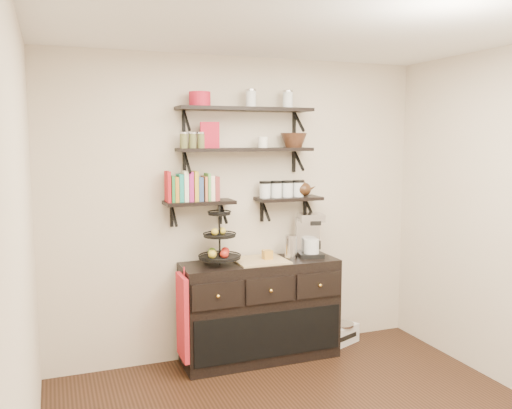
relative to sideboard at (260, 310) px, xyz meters
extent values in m
cube|color=white|center=(-0.10, -1.51, 2.25)|extent=(3.50, 3.50, 0.02)
cube|color=beige|center=(-0.10, 0.24, 0.90)|extent=(3.50, 0.02, 2.70)
cube|color=beige|center=(-1.85, -1.51, 0.90)|extent=(0.02, 3.50, 2.70)
cube|color=black|center=(-0.10, 0.10, 1.78)|extent=(1.20, 0.27, 0.03)
cube|color=black|center=(-0.62, 0.22, 1.67)|extent=(0.02, 0.03, 0.20)
cube|color=black|center=(0.42, 0.22, 1.67)|extent=(0.02, 0.03, 0.20)
cube|color=black|center=(-0.10, 0.10, 1.43)|extent=(1.20, 0.27, 0.03)
cube|color=black|center=(-0.62, 0.22, 1.32)|extent=(0.02, 0.03, 0.20)
cube|color=black|center=(0.42, 0.22, 1.32)|extent=(0.02, 0.03, 0.20)
cube|color=black|center=(-0.52, 0.11, 0.98)|extent=(0.60, 0.25, 0.03)
cube|color=black|center=(-0.74, 0.22, 0.87)|extent=(0.02, 0.03, 0.20)
cube|color=black|center=(-0.30, 0.22, 0.87)|extent=(0.03, 0.03, 0.20)
cube|color=black|center=(0.32, 0.11, 0.98)|extent=(0.60, 0.25, 0.03)
cube|color=black|center=(0.10, 0.22, 0.87)|extent=(0.03, 0.03, 0.20)
cube|color=black|center=(0.54, 0.22, 0.87)|extent=(0.02, 0.03, 0.20)
cube|color=#A9171E|center=(-0.78, 0.12, 1.10)|extent=(0.02, 0.15, 0.20)
cube|color=#227434|center=(-0.74, 0.12, 1.12)|extent=(0.03, 0.15, 0.24)
cube|color=#BA7420|center=(-0.70, 0.12, 1.10)|extent=(0.04, 0.15, 0.21)
cube|color=#1B8A7D|center=(-0.67, 0.12, 1.12)|extent=(0.03, 0.15, 0.25)
cube|color=#F8F0CC|center=(-0.63, 0.12, 1.11)|extent=(0.03, 0.15, 0.22)
cube|color=#A91D6F|center=(-0.59, 0.12, 1.13)|extent=(0.04, 0.15, 0.26)
cube|color=gold|center=(-0.56, 0.12, 1.11)|extent=(0.03, 0.15, 0.23)
cube|color=#324C81|center=(-0.52, 0.12, 1.10)|extent=(0.03, 0.15, 0.20)
cube|color=#B8653D|center=(-0.48, 0.12, 1.12)|extent=(0.04, 0.15, 0.24)
cube|color=#52A04E|center=(-0.44, 0.12, 1.10)|extent=(0.03, 0.15, 0.21)
cube|color=#FCDAC0|center=(-0.40, 0.12, 1.12)|extent=(0.03, 0.15, 0.25)
cube|color=maroon|center=(-0.37, 0.12, 1.11)|extent=(0.02, 0.15, 0.22)
cylinder|color=silver|center=(0.09, 0.12, 1.06)|extent=(0.10, 0.10, 0.13)
cylinder|color=silver|center=(0.20, 0.12, 1.06)|extent=(0.10, 0.10, 0.13)
cylinder|color=silver|center=(0.31, 0.12, 1.06)|extent=(0.10, 0.10, 0.13)
cylinder|color=silver|center=(0.42, 0.12, 1.06)|extent=(0.10, 0.10, 0.13)
cube|color=black|center=(0.00, 0.00, 0.00)|extent=(1.40, 0.45, 0.90)
cube|color=tan|center=(0.00, 0.00, 0.46)|extent=(0.45, 0.41, 0.02)
sphere|color=gold|center=(-0.47, -0.25, 0.25)|extent=(0.04, 0.04, 0.04)
sphere|color=gold|center=(0.00, -0.25, 0.25)|extent=(0.04, 0.04, 0.04)
sphere|color=gold|center=(0.47, -0.25, 0.25)|extent=(0.04, 0.04, 0.04)
cylinder|color=black|center=(-0.37, 0.00, 0.71)|extent=(0.02, 0.02, 0.53)
cylinder|color=black|center=(-0.37, 0.00, 0.51)|extent=(0.36, 0.36, 0.01)
cylinder|color=black|center=(-0.37, 0.00, 0.70)|extent=(0.27, 0.27, 0.02)
cylinder|color=black|center=(-0.37, 0.00, 0.89)|extent=(0.19, 0.19, 0.02)
sphere|color=#B21914|center=(-0.31, 0.04, 0.55)|extent=(0.07, 0.07, 0.07)
sphere|color=gold|center=(-0.42, 0.00, 0.74)|extent=(0.06, 0.06, 0.06)
cube|color=#B07B28|center=(0.07, 0.00, 0.50)|extent=(0.08, 0.08, 0.08)
cube|color=black|center=(0.50, 0.00, 0.47)|extent=(0.25, 0.24, 0.04)
cube|color=silver|center=(0.50, 0.07, 0.64)|extent=(0.23, 0.12, 0.34)
cube|color=silver|center=(0.50, 0.00, 0.81)|extent=(0.25, 0.24, 0.07)
cylinder|color=silver|center=(0.50, -0.02, 0.55)|extent=(0.16, 0.16, 0.13)
cylinder|color=silver|center=(0.29, -0.02, 0.56)|extent=(0.11, 0.11, 0.22)
cube|color=maroon|center=(-0.73, -0.10, 0.05)|extent=(0.04, 0.30, 0.71)
cube|color=silver|center=(0.88, 0.06, -0.36)|extent=(0.37, 0.29, 0.18)
cylinder|color=silver|center=(0.88, 0.06, -0.26)|extent=(0.29, 0.29, 0.02)
cube|color=black|center=(0.88, -0.03, -0.36)|extent=(0.27, 0.12, 0.04)
cube|color=#B0142A|center=(-0.42, 0.10, 1.56)|extent=(0.17, 0.09, 0.22)
cylinder|color=white|center=(0.06, 0.10, 1.50)|extent=(0.09, 0.09, 0.10)
cylinder|color=#B0142A|center=(-0.51, 0.10, 1.86)|extent=(0.18, 0.18, 0.12)
camera|label=1|loc=(-1.70, -4.38, 1.53)|focal=38.00mm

